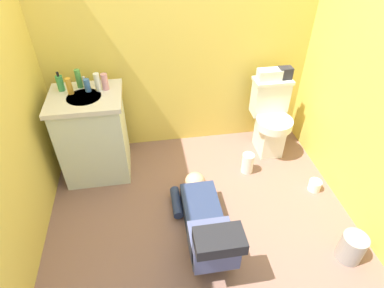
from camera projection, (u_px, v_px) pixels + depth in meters
name	position (u px, v px, depth m)	size (l,w,h in m)	color
ground_plane	(198.00, 207.00, 2.79)	(2.97, 2.92, 0.04)	#835E52
wall_back	(179.00, 27.00, 2.80)	(2.63, 0.08, 2.40)	#E2C652
wall_right	(384.00, 66.00, 2.19)	(0.08, 1.92, 2.40)	#E2C652
toilet	(270.00, 118.00, 3.17)	(0.36, 0.46, 0.75)	silver
vanity_cabinet	(93.00, 135.00, 2.87)	(0.60, 0.52, 0.82)	silver
faucet	(84.00, 82.00, 2.70)	(0.02, 0.02, 0.10)	silver
person_plumber	(206.00, 223.00, 2.42)	(0.39, 1.06, 0.52)	navy
tissue_box	(269.00, 75.00, 2.97)	(0.22, 0.11, 0.10)	silver
toiletry_bag	(285.00, 73.00, 2.98)	(0.12, 0.09, 0.11)	#26262D
soap_dispenser	(60.00, 83.00, 2.65)	(0.06, 0.06, 0.17)	#3D9A50
bottle_amber	(69.00, 86.00, 2.61)	(0.05, 0.05, 0.14)	gold
bottle_green	(79.00, 79.00, 2.69)	(0.05, 0.05, 0.16)	#4E9E4B
bottle_blue	(87.00, 85.00, 2.65)	(0.05, 0.05, 0.11)	#3B6DBB
bottle_white	(97.00, 82.00, 2.65)	(0.05, 0.05, 0.15)	white
bottle_pink	(105.00, 82.00, 2.67)	(0.06, 0.06, 0.14)	pink
trash_can	(352.00, 247.00, 2.32)	(0.18, 0.18, 0.23)	#9C948C
paper_towel_roll	(248.00, 163.00, 3.05)	(0.11, 0.11, 0.20)	white
toilet_paper_roll	(315.00, 185.00, 2.90)	(0.11, 0.11, 0.10)	white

